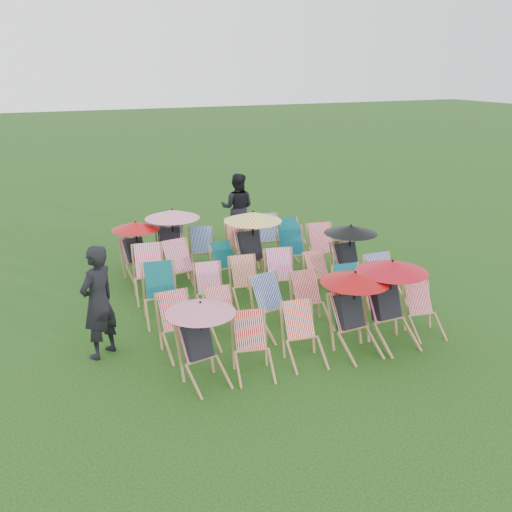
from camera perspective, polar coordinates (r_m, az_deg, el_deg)
name	(u,v)px	position (r m, az deg, el deg)	size (l,w,h in m)	color
ground	(266,304)	(10.97, 1.01, -4.81)	(100.00, 100.00, 0.00)	black
deckchair_0	(202,342)	(8.22, -5.41, -8.51)	(1.00, 1.08, 1.19)	#A4764C
deckchair_1	(253,347)	(8.46, -0.32, -9.08)	(0.72, 0.89, 0.86)	#A4764C
deckchair_2	(304,335)	(8.83, 4.83, -7.89)	(0.66, 0.85, 0.86)	#A4764C
deckchair_3	(355,311)	(9.13, 9.85, -5.44)	(1.09, 1.15, 1.29)	#A4764C
deckchair_4	(391,301)	(9.51, 13.38, -4.41)	(1.16, 1.20, 1.37)	#A4764C
deckchair_5	(424,311)	(10.07, 16.49, -5.31)	(0.66, 0.83, 0.82)	#A4764C
deckchair_6	(180,326)	(9.14, -7.60, -6.91)	(0.63, 0.86, 0.90)	#A4764C
deckchair_7	(225,318)	(9.43, -3.08, -6.16)	(0.59, 0.80, 0.83)	#A4764C
deckchair_8	(276,307)	(9.69, 1.97, -5.08)	(0.74, 0.94, 0.94)	#A4764C
deckchair_9	(312,301)	(10.02, 5.57, -4.51)	(0.64, 0.85, 0.89)	#A4764C
deckchair_10	(354,294)	(10.42, 9.77, -3.74)	(0.66, 0.87, 0.89)	#A4764C
deckchair_11	(388,284)	(10.90, 13.02, -2.74)	(0.67, 0.91, 0.96)	#A4764C
deckchair_12	(162,295)	(10.25, -9.42, -3.85)	(0.77, 0.98, 0.98)	#A4764C
deckchair_13	(211,290)	(10.50, -4.52, -3.43)	(0.68, 0.86, 0.86)	#A4764C
deckchair_14	(247,283)	(10.76, -0.89, -2.75)	(0.68, 0.87, 0.88)	#A4764C
deckchair_15	(283,277)	(10.98, 2.72, -2.14)	(0.77, 0.97, 0.94)	#A4764C
deckchair_16	(322,275)	(11.34, 6.60, -1.92)	(0.55, 0.76, 0.81)	#A4764C
deckchair_17	(351,255)	(11.73, 9.43, 0.06)	(1.08, 1.13, 1.28)	#A4764C
deckchair_18	(150,274)	(11.27, -10.52, -1.76)	(0.78, 1.00, 0.99)	#A4764C
deckchair_19	(184,268)	(11.45, -7.24, -1.25)	(0.80, 1.01, 0.99)	#A4764C
deckchair_20	(228,266)	(11.77, -2.84, -0.96)	(0.61, 0.81, 0.84)	#A4764C
deckchair_21	(253,245)	(11.95, -0.32, 1.11)	(1.22, 1.27, 1.44)	#A4764C
deckchair_22	(294,252)	(12.38, 3.84, 0.38)	(0.81, 1.01, 0.98)	#A4764C
deckchair_23	(326,249)	(12.60, 6.97, 0.65)	(0.77, 0.99, 1.00)	#A4764C
deckchair_24	(137,249)	(12.34, -11.80, 0.66)	(1.02, 1.10, 1.21)	#A4764C
deckchair_25	(172,241)	(12.46, -8.42, 1.52)	(1.18, 1.25, 1.40)	#A4764C
deckchair_26	(204,250)	(12.65, -5.27, 0.57)	(0.74, 0.93, 0.91)	#A4764C
deckchair_27	(242,243)	(12.94, -1.44, 1.31)	(0.82, 1.03, 1.01)	#A4764C
deckchair_28	(271,238)	(13.34, 1.55, 1.79)	(0.72, 0.96, 0.99)	#A4764C
deckchair_29	(297,239)	(13.55, 4.14, 1.76)	(0.69, 0.88, 0.87)	#A4764C
person_left	(98,302)	(9.09, -15.51, -4.45)	(0.66, 0.43, 1.82)	black
person_rear	(237,208)	(14.57, -1.87, 4.84)	(0.86, 0.67, 1.77)	black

